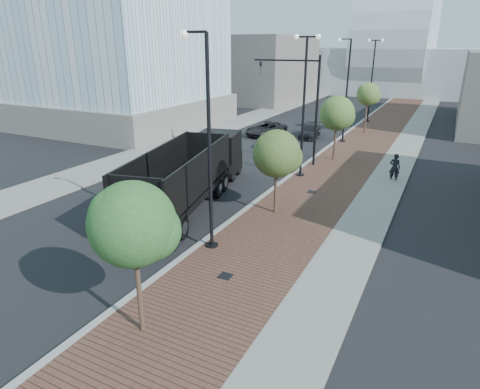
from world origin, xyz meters
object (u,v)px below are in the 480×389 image
at_px(dump_truck, 202,170).
at_px(dark_car_mid, 266,129).
at_px(white_sedan, 185,192).
at_px(pedestrian, 395,168).

xyz_separation_m(dump_truck, dark_car_mid, (-3.46, 17.60, -0.85)).
height_order(dump_truck, white_sedan, dump_truck).
distance_m(white_sedan, pedestrian, 14.06).
xyz_separation_m(dark_car_mid, pedestrian, (13.61, -9.82, 0.30)).
distance_m(white_sedan, dark_car_mid, 19.97).
relative_size(dump_truck, pedestrian, 7.16).
height_order(dark_car_mid, pedestrian, pedestrian).
xyz_separation_m(dump_truck, white_sedan, (0.10, -2.05, -0.76)).
distance_m(dark_car_mid, pedestrian, 16.79).
bearing_deg(dark_car_mid, white_sedan, -63.72).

